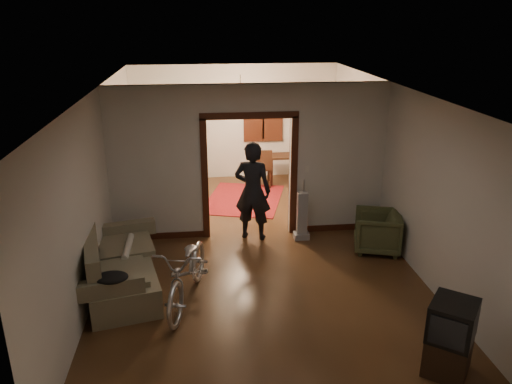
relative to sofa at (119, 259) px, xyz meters
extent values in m
cube|color=#382111|center=(2.14, 1.02, -0.48)|extent=(5.00, 8.50, 0.01)
cube|color=white|center=(2.14, 1.02, 2.32)|extent=(5.00, 8.50, 0.01)
cube|color=beige|center=(2.14, 5.27, 0.92)|extent=(5.00, 0.02, 2.80)
cube|color=beige|center=(-0.36, 1.02, 0.92)|extent=(0.02, 8.50, 2.80)
cube|color=beige|center=(4.64, 1.02, 0.92)|extent=(0.02, 8.50, 2.80)
cube|color=beige|center=(2.14, 1.77, 0.92)|extent=(5.00, 0.14, 2.80)
cube|color=#38170C|center=(2.14, 1.77, 0.62)|extent=(1.74, 0.20, 2.32)
cube|color=black|center=(2.84, 5.23, 1.07)|extent=(0.98, 0.06, 1.28)
sphere|color=#FFE0A5|center=(2.14, 3.52, 1.87)|extent=(0.24, 0.24, 0.24)
cube|color=silver|center=(3.19, 1.69, 0.77)|extent=(0.08, 0.01, 0.12)
cube|color=brown|center=(0.00, 0.00, 0.00)|extent=(1.37, 2.23, 0.96)
cylinder|color=beige|center=(0.10, 0.30, 0.05)|extent=(0.10, 0.82, 0.10)
ellipsoid|color=black|center=(0.05, -0.91, 0.20)|extent=(0.43, 0.33, 0.13)
imported|color=silver|center=(1.03, -0.50, 0.01)|extent=(1.08, 1.97, 0.98)
imported|color=#414627|center=(4.27, 0.79, -0.12)|extent=(0.96, 0.95, 0.71)
cube|color=black|center=(4.01, -2.36, -0.25)|extent=(0.68, 0.69, 0.46)
cube|color=black|center=(4.01, -2.36, 0.21)|extent=(0.70, 0.71, 0.46)
cube|color=gray|center=(3.07, 1.42, -0.03)|extent=(0.32, 0.29, 0.90)
imported|color=black|center=(2.18, 1.57, 0.43)|extent=(0.77, 0.63, 1.82)
cube|color=maroon|center=(2.20, 3.57, -0.47)|extent=(2.08, 2.42, 0.02)
cube|color=#25331E|center=(0.71, 4.92, 0.51)|extent=(1.00, 0.56, 1.99)
sphere|color=#1E5972|center=(0.71, 4.92, 1.46)|extent=(0.29, 0.29, 0.29)
cube|color=black|center=(3.37, 4.61, -0.13)|extent=(1.06, 0.81, 0.70)
cube|color=black|center=(2.71, 4.40, 0.00)|extent=(0.52, 0.52, 0.95)
camera|label=1|loc=(1.26, -6.83, 3.46)|focal=35.00mm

